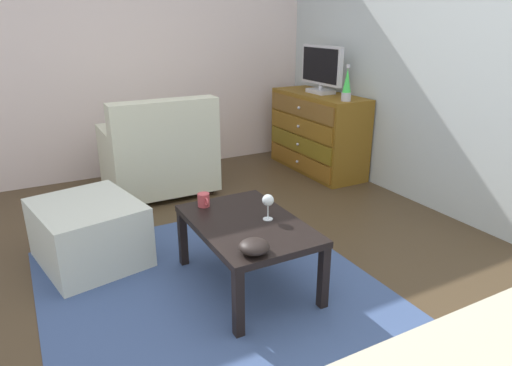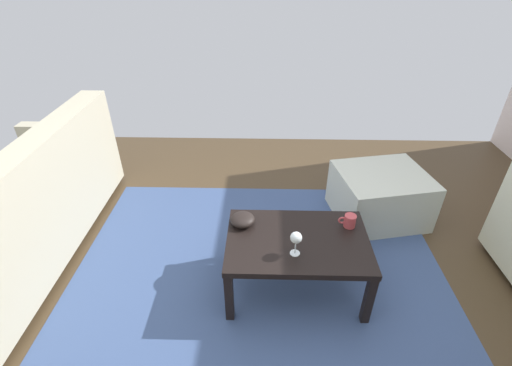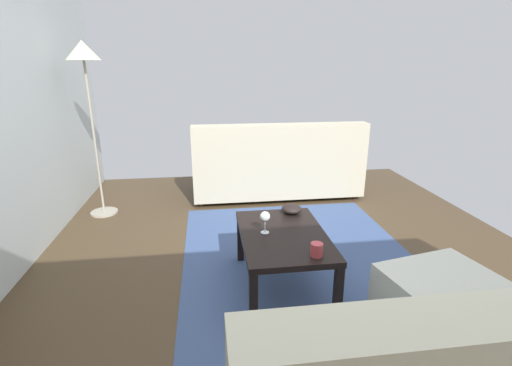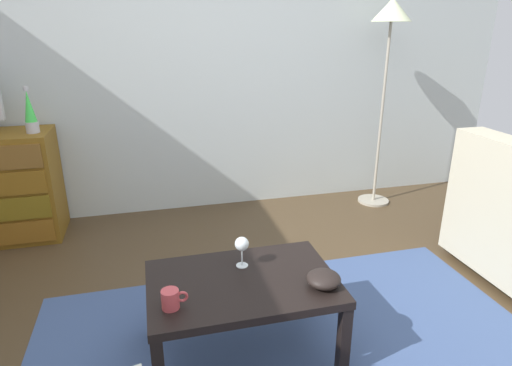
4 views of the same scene
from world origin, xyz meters
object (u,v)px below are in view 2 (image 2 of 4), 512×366
Objects in this scene: bowl_decorative at (243,220)px; ottoman at (380,195)px; coffee_table at (297,245)px; mug at (349,221)px; wine_glass at (296,238)px; couch_large at (21,212)px.

ottoman is (-1.10, -0.65, -0.25)m from bowl_decorative.
bowl_decorative reaches higher than coffee_table.
mug is 0.72× the size of bowl_decorative.
mug is (-0.36, -0.26, -0.07)m from wine_glass.
coffee_table is 1.10m from ottoman.
couch_large reaches higher than coffee_table.
bowl_decorative is 0.23× the size of ottoman.
couch_large is (1.95, -0.32, -0.02)m from coffee_table.
couch_large is at bearing -13.06° from wine_glass.
couch_large is at bearing 9.92° from ottoman.
mug is at bearing -144.53° from wine_glass.
bowl_decorative is at bearing -39.28° from wine_glass.
mug reaches higher than coffee_table.
coffee_table is 5.62× the size of wine_glass.
bowl_decorative is (0.69, -0.01, -0.01)m from mug.
couch_large is (2.29, -0.19, -0.12)m from mug.
bowl_decorative is at bearing 30.76° from ottoman.
mug is 0.16× the size of ottoman.
coffee_table is 0.39m from bowl_decorative.
wine_glass is 0.45m from mug.
ottoman is at bearing -133.36° from coffee_table.
bowl_decorative is 0.08× the size of couch_large.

